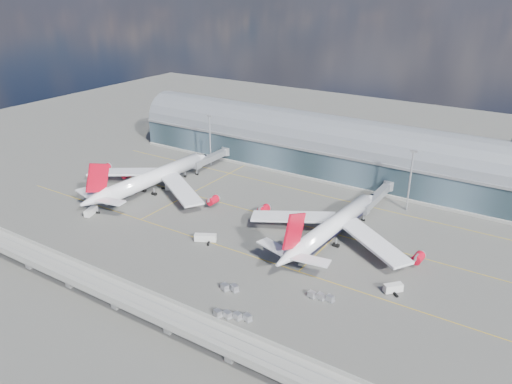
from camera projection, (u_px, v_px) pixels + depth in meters
The scene contains 19 objects.
ground at pixel (228, 232), 185.69m from camera, with size 500.00×500.00×0.00m, color #474744.
taxi_lines at pixel (260, 211), 202.81m from camera, with size 200.00×80.12×0.01m.
terminal at pixel (321, 148), 241.63m from camera, with size 200.00×30.00×28.00m.
guideway at pixel (115, 292), 141.01m from camera, with size 220.00×8.50×7.20m.
floodlight_mast_left at pixel (210, 139), 247.69m from camera, with size 3.00×0.70×25.70m.
floodlight_mast_right at pixel (410, 179), 198.16m from camera, with size 3.00×0.70×25.70m.
airliner_left at pixel (151, 178), 218.11m from camera, with size 70.22×73.75×22.49m.
airliner_right at pixel (332, 227), 176.86m from camera, with size 65.52×68.49×21.72m.
jet_bridge_left at pixel (213, 157), 248.09m from camera, with size 4.40×28.00×7.25m.
jet_bridge_right at pixel (378, 196), 204.01m from camera, with size 4.40×32.00×7.25m.
service_truck_0 at pixel (91, 212), 198.59m from camera, with size 4.29×7.21×2.84m.
service_truck_1 at pixel (128, 191), 217.45m from camera, with size 5.52×2.79×3.19m.
service_truck_2 at pixel (205, 238), 178.45m from camera, with size 7.98×5.69×2.84m.
service_truck_3 at pixel (393, 288), 149.54m from camera, with size 5.51×5.68×2.77m.
service_truck_4 at pixel (324, 238), 178.13m from camera, with size 4.15×5.63×2.97m.
service_truck_5 at pixel (168, 185), 223.71m from camera, with size 5.62×6.34×2.98m.
cargo_train_0 at pixel (230, 288), 150.41m from camera, with size 6.01×3.90×1.95m.
cargo_train_1 at pixel (233, 315), 138.11m from camera, with size 11.15×5.36×1.87m.
cargo_train_2 at pixel (321, 296), 146.43m from camera, with size 8.24×3.25×1.80m.
Camera 1 is at (97.56, -133.28, 86.77)m, focal length 35.00 mm.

